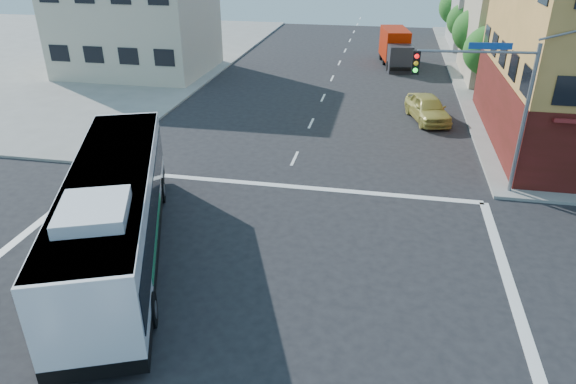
# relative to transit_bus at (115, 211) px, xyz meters

# --- Properties ---
(ground) EXTENTS (120.00, 120.00, 0.00)m
(ground) POSITION_rel_transit_bus_xyz_m (4.78, -2.33, -1.93)
(ground) COLOR black
(ground) RESTS_ON ground
(sidewalk_nw) EXTENTS (50.00, 50.00, 0.15)m
(sidewalk_nw) POSITION_rel_transit_bus_xyz_m (-30.22, 32.67, -1.86)
(sidewalk_nw) COLOR gray
(sidewalk_nw) RESTS_ON ground
(building_east_near) EXTENTS (12.06, 10.06, 9.00)m
(building_east_near) POSITION_rel_transit_bus_xyz_m (21.76, 31.64, 2.57)
(building_east_near) COLOR tan
(building_east_near) RESTS_ON ground
(building_west) EXTENTS (12.06, 10.06, 8.00)m
(building_west) POSITION_rel_transit_bus_xyz_m (-12.24, 27.65, 2.07)
(building_west) COLOR beige
(building_west) RESTS_ON ground
(signal_mast_ne) EXTENTS (7.91, 1.13, 8.07)m
(signal_mast_ne) POSITION_rel_transit_bus_xyz_m (13.86, 8.28, 3.05)
(signal_mast_ne) COLOR gray
(signal_mast_ne) RESTS_ON ground
(street_tree_a) EXTENTS (3.60, 3.60, 5.53)m
(street_tree_a) POSITION_rel_transit_bus_xyz_m (16.69, 25.59, 1.66)
(street_tree_a) COLOR #3A2115
(street_tree_a) RESTS_ON ground
(street_tree_b) EXTENTS (3.80, 3.80, 5.79)m
(street_tree_b) POSITION_rel_transit_bus_xyz_m (16.69, 33.59, 1.82)
(street_tree_b) COLOR #3A2115
(street_tree_b) RESTS_ON ground
(street_tree_c) EXTENTS (3.40, 3.40, 5.29)m
(street_tree_c) POSITION_rel_transit_bus_xyz_m (16.69, 41.59, 1.53)
(street_tree_c) COLOR #3A2115
(street_tree_c) RESTS_ON ground
(street_tree_d) EXTENTS (4.00, 4.00, 6.03)m
(street_tree_d) POSITION_rel_transit_bus_xyz_m (16.69, 49.59, 1.95)
(street_tree_d) COLOR #3A2115
(street_tree_d) RESTS_ON ground
(transit_bus) EXTENTS (7.52, 13.46, 3.95)m
(transit_bus) POSITION_rel_transit_bus_xyz_m (0.00, 0.00, 0.00)
(transit_bus) COLOR black
(transit_bus) RESTS_ON ground
(box_truck) EXTENTS (3.19, 7.36, 3.20)m
(box_truck) POSITION_rel_transit_bus_xyz_m (9.96, 34.66, -0.38)
(box_truck) COLOR #29282D
(box_truck) RESTS_ON ground
(parked_car) EXTENTS (3.24, 5.27, 1.67)m
(parked_car) POSITION_rel_transit_bus_xyz_m (12.22, 18.75, -1.09)
(parked_car) COLOR #B9AD4B
(parked_car) RESTS_ON ground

